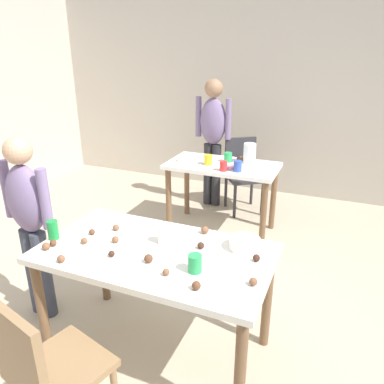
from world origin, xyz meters
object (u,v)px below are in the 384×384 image
object	(u,v)px
dining_table_near	(155,264)
mixing_bowl	(245,244)
person_girl_near	(29,216)
soda_can	(53,230)
pitcher_far	(250,153)
chair_near_table	(45,368)
dining_table_far	(222,175)
person_adult_far	(213,132)
chair_far_table	(243,170)

from	to	relation	value
dining_table_near	mixing_bowl	world-z (taller)	mixing_bowl
person_girl_near	soda_can	size ratio (longest dim) A/B	11.08
pitcher_far	soda_can	bearing A→B (deg)	-109.06
chair_near_table	mixing_bowl	size ratio (longest dim) A/B	4.64
dining_table_near	soda_can	bearing A→B (deg)	-170.16
dining_table_near	person_girl_near	size ratio (longest dim) A/B	1.02
dining_table_near	dining_table_far	bearing A→B (deg)	95.66
soda_can	person_girl_near	bearing A→B (deg)	159.13
chair_near_table	person_adult_far	size ratio (longest dim) A/B	0.56
mixing_bowl	chair_near_table	bearing A→B (deg)	-124.09
mixing_bowl	soda_can	distance (m)	1.19
person_adult_far	soda_can	bearing A→B (deg)	-93.12
person_girl_near	pitcher_far	xyz separation A→B (m)	(1.04, 1.96, 0.06)
pitcher_far	chair_near_table	bearing A→B (deg)	-95.11
person_girl_near	mixing_bowl	world-z (taller)	person_girl_near
person_girl_near	chair_far_table	bearing A→B (deg)	71.19
dining_table_near	mixing_bowl	size ratio (longest dim) A/B	7.38
soda_can	pitcher_far	distance (m)	2.20
dining_table_far	person_adult_far	bearing A→B (deg)	117.84
chair_near_table	chair_far_table	bearing A→B (deg)	89.16
dining_table_near	person_adult_far	world-z (taller)	person_adult_far
person_girl_near	person_adult_far	bearing A→B (deg)	79.44
person_adult_far	mixing_bowl	xyz separation A→B (m)	(1.00, -2.23, -0.14)
chair_far_table	soda_can	distance (m)	2.66
dining_table_far	person_girl_near	world-z (taller)	person_girl_near
dining_table_far	person_adult_far	xyz separation A→B (m)	(-0.33, 0.63, 0.30)
person_girl_near	mixing_bowl	bearing A→B (deg)	8.62
person_adult_far	pitcher_far	distance (m)	0.76
person_adult_far	chair_near_table	bearing A→B (deg)	-84.05
chair_far_table	person_girl_near	distance (m)	2.62
person_adult_far	dining_table_far	bearing A→B (deg)	-62.16
dining_table_far	mixing_bowl	bearing A→B (deg)	-67.33
dining_table_far	soda_can	bearing A→B (deg)	-103.75
dining_table_near	pitcher_far	size ratio (longest dim) A/B	6.70
soda_can	pitcher_far	bearing A→B (deg)	70.94
chair_far_table	person_adult_far	xyz separation A→B (m)	(-0.38, -0.01, 0.43)
dining_table_near	person_girl_near	world-z (taller)	person_girl_near
dining_table_far	chair_far_table	world-z (taller)	chair_far_table
chair_near_table	person_adult_far	bearing A→B (deg)	95.95
chair_near_table	chair_far_table	world-z (taller)	same
person_adult_far	soda_can	world-z (taller)	person_adult_far
mixing_bowl	person_adult_far	bearing A→B (deg)	114.18
dining_table_near	pitcher_far	xyz separation A→B (m)	(0.06, 1.97, 0.20)
dining_table_near	dining_table_far	size ratio (longest dim) A/B	1.22
person_girl_near	dining_table_near	bearing A→B (deg)	-0.43
dining_table_near	chair_far_table	world-z (taller)	chair_far_table
person_adult_far	soda_can	distance (m)	2.58
chair_near_table	chair_far_table	distance (m)	3.23
chair_far_table	pitcher_far	size ratio (longest dim) A/B	4.20
chair_far_table	dining_table_far	bearing A→B (deg)	-94.22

